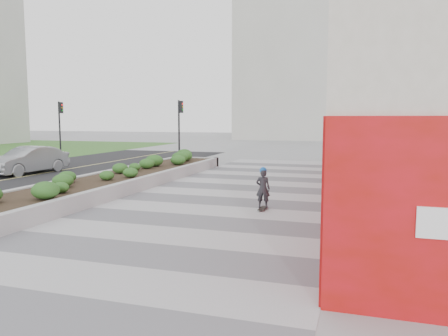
% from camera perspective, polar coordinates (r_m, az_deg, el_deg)
% --- Properties ---
extents(ground, '(160.00, 160.00, 0.00)m').
position_cam_1_polar(ground, '(11.12, -7.21, -9.03)').
color(ground, gray).
rests_on(ground, ground).
extents(walkway, '(8.00, 36.00, 0.01)m').
position_cam_1_polar(walkway, '(13.82, -1.96, -5.89)').
color(walkway, '#A8A8AD').
rests_on(walkway, ground).
extents(building, '(6.04, 24.08, 8.00)m').
position_cam_1_polar(building, '(18.88, 25.37, 8.93)').
color(building, '#BCB3A0').
rests_on(building, ground).
extents(planter, '(3.00, 18.00, 0.90)m').
position_cam_1_polar(planter, '(19.66, -13.24, -1.14)').
color(planter, '#9E9EA0').
rests_on(planter, ground).
extents(street, '(10.00, 40.00, 0.00)m').
position_cam_1_polar(street, '(23.69, -26.85, -1.42)').
color(street, black).
rests_on(street, ground).
extents(traffic_signal_near, '(0.33, 0.28, 4.20)m').
position_cam_1_polar(traffic_signal_near, '(29.65, -5.78, 6.04)').
color(traffic_signal_near, black).
rests_on(traffic_signal_near, ground).
extents(traffic_signal_far, '(0.33, 0.28, 4.20)m').
position_cam_1_polar(traffic_signal_far, '(33.96, -20.60, 5.71)').
color(traffic_signal_far, black).
rests_on(traffic_signal_far, ground).
extents(distant_bldg_north_l, '(16.00, 12.00, 20.00)m').
position_cam_1_polar(distant_bldg_north_l, '(65.79, 9.41, 12.51)').
color(distant_bldg_north_l, '#ADAAA3').
rests_on(distant_bldg_north_l, ground).
extents(distant_bldg_north_r, '(14.00, 10.00, 24.00)m').
position_cam_1_polar(distant_bldg_north_r, '(71.07, 26.68, 13.09)').
color(distant_bldg_north_r, '#ADAAA3').
rests_on(distant_bldg_north_r, ground).
extents(manhole_cover, '(0.44, 0.44, 0.01)m').
position_cam_1_polar(manhole_cover, '(13.66, 0.02, -6.04)').
color(manhole_cover, '#595654').
rests_on(manhole_cover, ground).
extents(skateboarder, '(0.48, 0.72, 1.41)m').
position_cam_1_polar(skateboarder, '(14.19, 5.11, -2.65)').
color(skateboarder, beige).
rests_on(skateboarder, ground).
extents(car_silver, '(2.09, 4.62, 1.47)m').
position_cam_1_polar(car_silver, '(25.77, -24.18, 0.94)').
color(car_silver, '#94979B').
rests_on(car_silver, ground).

